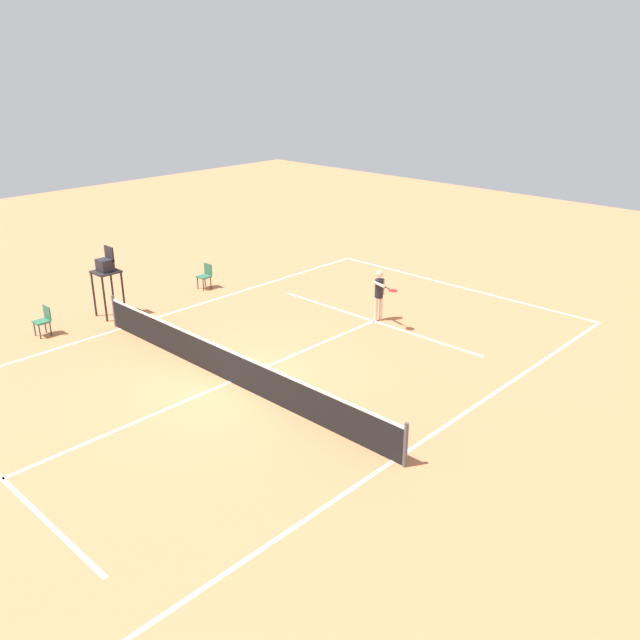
% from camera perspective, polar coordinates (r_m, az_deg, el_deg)
% --- Properties ---
extents(ground_plane, '(60.00, 60.00, 0.00)m').
position_cam_1_polar(ground_plane, '(18.38, -7.65, -5.26)').
color(ground_plane, '#D37A4C').
extents(court_lines, '(11.23, 22.54, 0.01)m').
position_cam_1_polar(court_lines, '(18.38, -7.65, -5.25)').
color(court_lines, white).
rests_on(court_lines, ground).
extents(tennis_net, '(11.83, 0.10, 1.07)m').
position_cam_1_polar(tennis_net, '(18.16, -7.73, -3.87)').
color(tennis_net, '#4C4C51').
rests_on(tennis_net, ground).
extents(player_serving, '(1.23, 0.83, 1.74)m').
position_cam_1_polar(player_serving, '(22.08, 5.12, 2.45)').
color(player_serving, beige).
rests_on(player_serving, ground).
extents(tennis_ball, '(0.07, 0.07, 0.07)m').
position_cam_1_polar(tennis_ball, '(21.45, 2.23, -0.93)').
color(tennis_ball, '#CCE033').
rests_on(tennis_ball, ground).
extents(umpire_chair, '(0.80, 0.80, 2.41)m').
position_cam_1_polar(umpire_chair, '(23.36, -17.82, 4.03)').
color(umpire_chair, '#232328').
rests_on(umpire_chair, ground).
extents(courtside_chair_near, '(0.44, 0.46, 0.95)m').
position_cam_1_polar(courtside_chair_near, '(22.74, -22.56, 0.04)').
color(courtside_chair_near, '#262626').
rests_on(courtside_chair_near, ground).
extents(courtside_chair_mid, '(0.44, 0.46, 0.95)m').
position_cam_1_polar(courtside_chair_mid, '(25.73, -9.78, 3.83)').
color(courtside_chair_mid, '#262626').
rests_on(courtside_chair_mid, ground).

